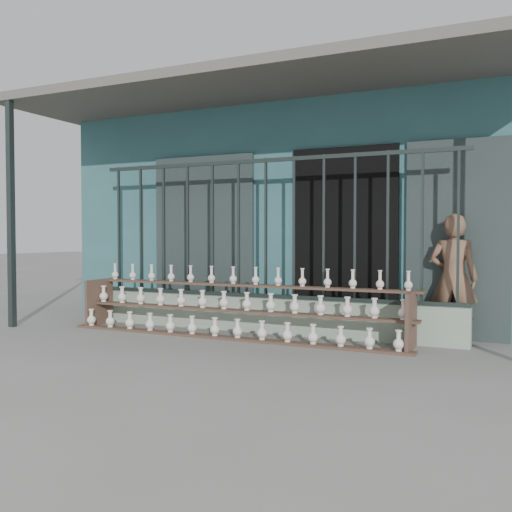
% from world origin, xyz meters
% --- Properties ---
extents(ground, '(60.00, 60.00, 0.00)m').
position_xyz_m(ground, '(0.00, 0.00, 0.00)').
color(ground, slate).
extents(workshop_building, '(7.40, 6.60, 3.21)m').
position_xyz_m(workshop_building, '(0.00, 4.23, 1.62)').
color(workshop_building, '#2F5E63').
rests_on(workshop_building, ground).
extents(parapet_wall, '(5.00, 0.20, 0.45)m').
position_xyz_m(parapet_wall, '(0.00, 1.30, 0.23)').
color(parapet_wall, '#8FA58D').
rests_on(parapet_wall, ground).
extents(security_fence, '(5.00, 0.04, 1.80)m').
position_xyz_m(security_fence, '(-0.00, 1.30, 1.35)').
color(security_fence, '#283330').
rests_on(security_fence, parapet_wall).
extents(shelf_rack, '(4.50, 0.68, 0.85)m').
position_xyz_m(shelf_rack, '(-0.24, 0.88, 0.36)').
color(shelf_rack, brown).
rests_on(shelf_rack, ground).
extents(elderly_woman, '(0.56, 0.38, 1.51)m').
position_xyz_m(elderly_woman, '(2.28, 1.57, 0.75)').
color(elderly_woman, brown).
rests_on(elderly_woman, ground).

